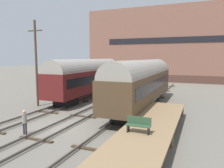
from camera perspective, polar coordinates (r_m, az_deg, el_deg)
ground_plane at (r=17.57m, az=-12.60°, el=-10.81°), size 200.00×200.00×0.00m
track_left at (r=20.03m, az=-22.18°, el=-8.52°), size 2.60×60.00×0.26m
track_middle at (r=17.53m, az=-12.61°, el=-10.36°), size 2.60×60.00×0.26m
track_right at (r=15.67m, az=-0.19°, el=-12.31°), size 2.60×60.00×0.26m
train_car_maroon at (r=28.55m, az=-6.43°, el=2.03°), size 3.07×15.21×5.10m
train_car_brown at (r=23.02m, az=7.97°, el=0.81°), size 3.01×16.91×5.06m
station_platform at (r=13.84m, az=9.63°, el=-11.39°), size 3.06×15.45×1.05m
bench at (r=12.68m, az=6.97°, el=-10.41°), size 1.40×0.40×0.91m
person_worker at (r=16.35m, az=-21.89°, el=-8.68°), size 0.32×0.32×1.74m
utility_pole at (r=24.94m, az=-19.19°, el=5.35°), size 1.80×0.24×9.23m
warehouse_building at (r=53.08m, az=13.98°, el=9.77°), size 34.91×10.22×16.17m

